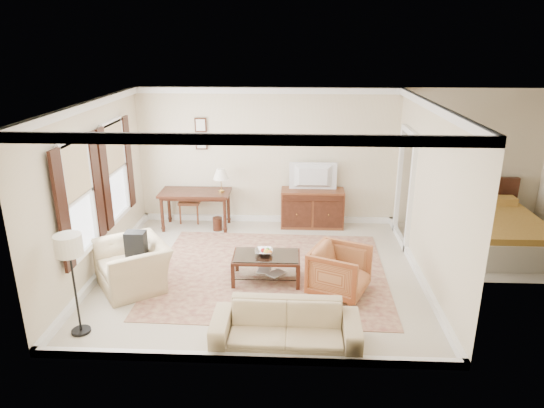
# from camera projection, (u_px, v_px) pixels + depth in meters

# --- Properties ---
(room_shell) EXTENTS (5.51, 5.01, 2.91)m
(room_shell) POSITION_uv_depth(u_px,v_px,m) (258.00, 131.00, 7.59)
(room_shell) COLOR beige
(room_shell) RESTS_ON ground
(annex_bedroom) EXTENTS (3.00, 2.70, 2.90)m
(annex_bedroom) POSITION_uv_depth(u_px,v_px,m) (500.00, 233.00, 9.18)
(annex_bedroom) COLOR beige
(annex_bedroom) RESTS_ON ground
(window_front) EXTENTS (0.12, 1.56, 1.80)m
(window_front) POSITION_uv_depth(u_px,v_px,m) (78.00, 198.00, 7.35)
(window_front) COLOR #CCB284
(window_front) RESTS_ON room_shell
(window_rear) EXTENTS (0.12, 1.56, 1.80)m
(window_rear) POSITION_uv_depth(u_px,v_px,m) (115.00, 170.00, 8.86)
(window_rear) COLOR #CCB284
(window_rear) RESTS_ON room_shell
(doorway) EXTENTS (0.10, 1.12, 2.25)m
(doorway) POSITION_uv_depth(u_px,v_px,m) (405.00, 189.00, 9.35)
(doorway) COLOR white
(doorway) RESTS_ON room_shell
(rug) EXTENTS (4.03, 3.48, 0.01)m
(rug) POSITION_uv_depth(u_px,v_px,m) (270.00, 272.00, 8.39)
(rug) COLOR maroon
(rug) RESTS_ON room_shell
(writing_desk) EXTENTS (1.46, 0.73, 0.80)m
(writing_desk) POSITION_uv_depth(u_px,v_px,m) (195.00, 196.00, 10.16)
(writing_desk) COLOR #421E12
(writing_desk) RESTS_ON room_shell
(desk_chair) EXTENTS (0.54, 0.54, 1.05)m
(desk_chair) POSITION_uv_depth(u_px,v_px,m) (190.00, 199.00, 10.55)
(desk_chair) COLOR brown
(desk_chair) RESTS_ON room_shell
(desk_lamp) EXTENTS (0.32, 0.32, 0.50)m
(desk_lamp) POSITION_uv_depth(u_px,v_px,m) (221.00, 180.00, 10.02)
(desk_lamp) COLOR silver
(desk_lamp) RESTS_ON writing_desk
(framed_prints) EXTENTS (0.25, 0.04, 0.68)m
(framed_prints) POSITION_uv_depth(u_px,v_px,m) (201.00, 134.00, 10.16)
(framed_prints) COLOR #421E12
(framed_prints) RESTS_ON room_shell
(sideboard) EXTENTS (1.32, 0.51, 0.81)m
(sideboard) POSITION_uv_depth(u_px,v_px,m) (312.00, 208.00, 10.32)
(sideboard) COLOR brown
(sideboard) RESTS_ON room_shell
(tv) EXTENTS (0.95, 0.54, 0.12)m
(tv) POSITION_uv_depth(u_px,v_px,m) (313.00, 168.00, 10.01)
(tv) COLOR black
(tv) RESTS_ON sideboard
(coffee_table) EXTENTS (1.11, 0.65, 0.47)m
(coffee_table) POSITION_uv_depth(u_px,v_px,m) (266.00, 261.00, 8.00)
(coffee_table) COLOR #421E12
(coffee_table) RESTS_ON room_shell
(fruit_bowl) EXTENTS (0.42, 0.42, 0.10)m
(fruit_bowl) POSITION_uv_depth(u_px,v_px,m) (264.00, 251.00, 7.98)
(fruit_bowl) COLOR silver
(fruit_bowl) RESTS_ON coffee_table
(book_a) EXTENTS (0.28, 0.08, 0.38)m
(book_a) POSITION_uv_depth(u_px,v_px,m) (258.00, 269.00, 8.11)
(book_a) COLOR brown
(book_a) RESTS_ON coffee_table
(book_b) EXTENTS (0.23, 0.21, 0.38)m
(book_b) POSITION_uv_depth(u_px,v_px,m) (272.00, 271.00, 8.04)
(book_b) COLOR brown
(book_b) RESTS_ON coffee_table
(striped_armchair) EXTENTS (1.05, 1.07, 0.85)m
(striped_armchair) POSITION_uv_depth(u_px,v_px,m) (340.00, 269.00, 7.58)
(striped_armchair) COLOR brown
(striped_armchair) RESTS_ON room_shell
(club_armchair) EXTENTS (1.27, 1.37, 1.00)m
(club_armchair) POSITION_uv_depth(u_px,v_px,m) (132.00, 258.00, 7.77)
(club_armchair) COLOR tan
(club_armchair) RESTS_ON room_shell
(backpack) EXTENTS (0.35, 0.39, 0.40)m
(backpack) POSITION_uv_depth(u_px,v_px,m) (136.00, 242.00, 7.76)
(backpack) COLOR black
(backpack) RESTS_ON club_armchair
(sofa) EXTENTS (1.95, 0.60, 0.76)m
(sofa) POSITION_uv_depth(u_px,v_px,m) (286.00, 320.00, 6.30)
(sofa) COLOR tan
(sofa) RESTS_ON room_shell
(floor_lamp) EXTENTS (0.36, 0.36, 1.45)m
(floor_lamp) POSITION_uv_depth(u_px,v_px,m) (69.00, 252.00, 6.30)
(floor_lamp) COLOR black
(floor_lamp) RESTS_ON room_shell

